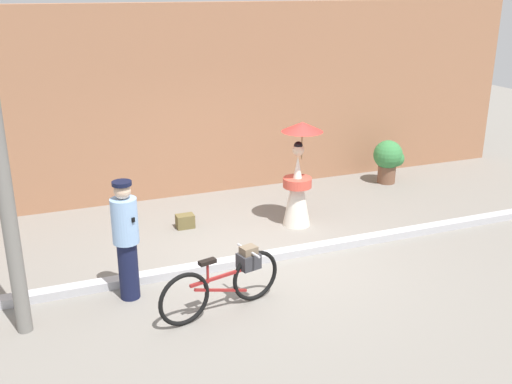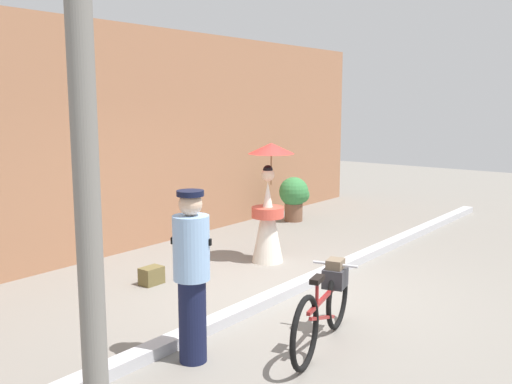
{
  "view_description": "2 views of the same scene",
  "coord_description": "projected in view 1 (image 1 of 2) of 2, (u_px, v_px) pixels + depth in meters",
  "views": [
    {
      "loc": [
        -3.08,
        -7.49,
        3.96
      ],
      "look_at": [
        -0.06,
        0.22,
        1.04
      ],
      "focal_mm": 41.46,
      "sensor_mm": 36.0,
      "label": 1
    },
    {
      "loc": [
        -5.71,
        -3.96,
        2.42
      ],
      "look_at": [
        0.17,
        0.66,
        1.24
      ],
      "focal_mm": 39.88,
      "sensor_mm": 36.0,
      "label": 2
    }
  ],
  "objects": [
    {
      "name": "person_officer",
      "position": [
        126.0,
        238.0,
        7.61
      ],
      "size": [
        0.34,
        0.35,
        1.63
      ],
      "color": "#141938",
      "rests_on": "ground_plane"
    },
    {
      "name": "ground_plane",
      "position": [
        265.0,
        260.0,
        8.95
      ],
      "size": [
        30.0,
        30.0,
        0.0
      ],
      "primitive_type": "plane",
      "color": "gray"
    },
    {
      "name": "bicycle_near_officer",
      "position": [
        227.0,
        280.0,
        7.47
      ],
      "size": [
        1.72,
        0.58,
        0.79
      ],
      "color": "black",
      "rests_on": "ground_plane"
    },
    {
      "name": "sidewalk_curb",
      "position": [
        265.0,
        257.0,
        8.93
      ],
      "size": [
        14.0,
        0.2,
        0.12
      ],
      "primitive_type": "cube",
      "color": "#B2B2B7",
      "rests_on": "ground_plane"
    },
    {
      "name": "potted_plant_by_door",
      "position": [
        389.0,
        158.0,
        12.28
      ],
      "size": [
        0.62,
        0.6,
        0.91
      ],
      "color": "brown",
      "rests_on": "ground_plane"
    },
    {
      "name": "building_wall",
      "position": [
        197.0,
        101.0,
        11.4
      ],
      "size": [
        14.0,
        0.4,
        3.65
      ],
      "primitive_type": "cube",
      "color": "#9E6B4C",
      "rests_on": "ground_plane"
    },
    {
      "name": "backpack_on_pavement",
      "position": [
        185.0,
        221.0,
        10.11
      ],
      "size": [
        0.3,
        0.21,
        0.23
      ],
      "color": "brown",
      "rests_on": "ground_plane"
    },
    {
      "name": "person_with_parasol",
      "position": [
        298.0,
        177.0,
        10.0
      ],
      "size": [
        0.69,
        0.69,
        1.82
      ],
      "color": "silver",
      "rests_on": "ground_plane"
    }
  ]
}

